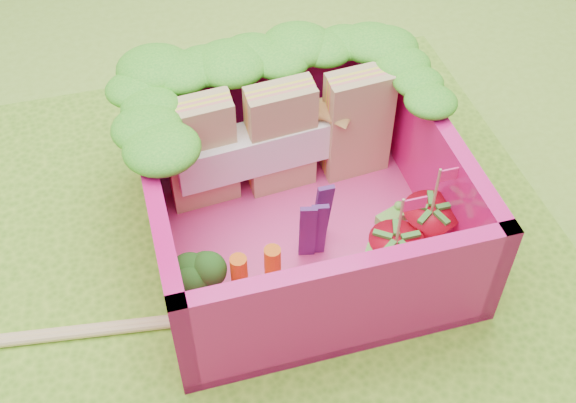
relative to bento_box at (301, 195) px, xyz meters
The scene contains 13 objects.
ground 0.33m from the bento_box, 156.15° to the left, with size 14.00×14.00×0.00m, color #82B232.
placemat 0.32m from the bento_box, 156.15° to the left, with size 2.60×2.60×0.03m, color #5D9B23.
bento_floor 0.25m from the bento_box, 26.57° to the left, with size 1.30×1.30×0.05m, color #E13985.
bento_box is the anchor object (origin of this frame).
lettuce_ruffle 0.58m from the bento_box, 90.00° to the left, with size 1.43×0.77×0.11m.
sandwich_stack 0.33m from the bento_box, 88.87° to the left, with size 1.06×0.26×0.55m.
broccoli 0.58m from the bento_box, 151.60° to the right, with size 0.32×0.32×0.25m.
carrot_sticks 0.43m from the bento_box, 131.32° to the right, with size 0.21×0.08×0.29m.
purple_wedges 0.16m from the bento_box, 80.96° to the right, with size 0.17×0.12×0.38m.
strawberry_left 0.48m from the bento_box, 49.27° to the right, with size 0.23×0.23×0.47m.
strawberry_right 0.57m from the bento_box, 26.70° to the right, with size 0.24×0.24×0.48m.
snap_peas 0.49m from the bento_box, 28.47° to the right, with size 0.59×0.55×0.05m.
chopsticks 1.24m from the bento_box, 168.48° to the right, with size 2.14×0.34×0.04m.
Camera 1 is at (-0.52, -2.11, 2.55)m, focal length 45.00 mm.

